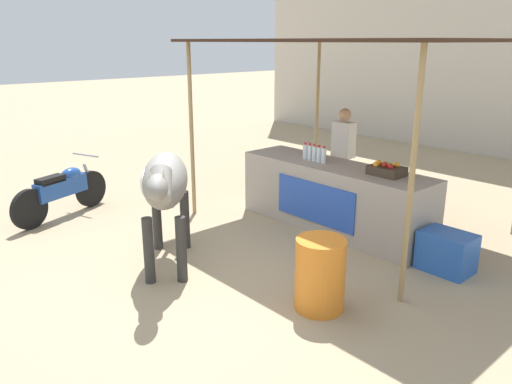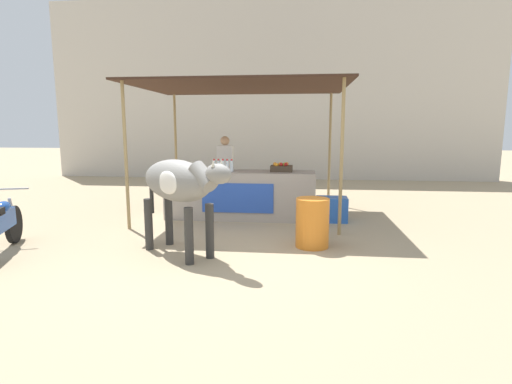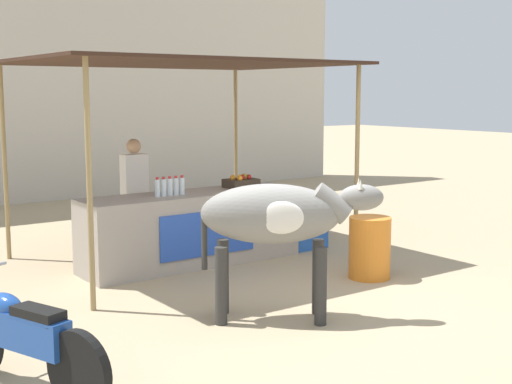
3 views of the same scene
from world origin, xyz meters
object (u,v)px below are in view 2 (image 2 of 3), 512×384
vendor_behind_counter (225,172)px  cow (179,184)px  water_barrel (312,223)px  fruit_crate (281,168)px  cooler_box (332,209)px  stall_counter (241,195)px

vendor_behind_counter → cow: vendor_behind_counter is taller
vendor_behind_counter → water_barrel: vendor_behind_counter is taller
fruit_crate → cooler_box: bearing=-8.3°
cooler_box → cow: cow is taller
stall_counter → vendor_behind_counter: (-0.45, 0.75, 0.37)m
cooler_box → water_barrel: bearing=-103.4°
vendor_behind_counter → cooler_box: 2.51m
vendor_behind_counter → water_barrel: (1.86, -2.64, -0.47)m
vendor_behind_counter → cooler_box: (2.29, -0.85, -0.61)m
stall_counter → fruit_crate: 1.00m
fruit_crate → water_barrel: 2.13m
water_barrel → vendor_behind_counter: bearing=125.1°
stall_counter → fruit_crate: fruit_crate is taller
fruit_crate → water_barrel: (0.58, -1.94, -0.65)m
vendor_behind_counter → cow: bearing=-90.7°
fruit_crate → vendor_behind_counter: vendor_behind_counter is taller
vendor_behind_counter → cooler_box: bearing=-20.4°
water_barrel → cow: 2.10m
vendor_behind_counter → cooler_box: vendor_behind_counter is taller
cooler_box → vendor_behind_counter: bearing=159.6°
stall_counter → vendor_behind_counter: vendor_behind_counter is taller
stall_counter → cooler_box: bearing=-3.0°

